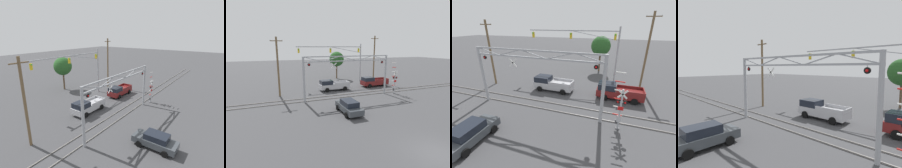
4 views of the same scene
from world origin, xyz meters
TOP-DOWN VIEW (x-y plane):
  - ground_plane at (0.00, 0.00)m, footprint 200.00×200.00m
  - rail_track_near at (0.00, 15.72)m, footprint 80.00×0.08m
  - rail_track_far at (0.00, 17.16)m, footprint 80.00×0.08m
  - crossing_gantry at (-0.01, 15.44)m, footprint 13.47×0.31m
  - crossing_signal_mast at (8.09, 14.89)m, footprint 1.16×0.35m
  - traffic_signal_span at (4.00, 25.38)m, footprint 13.58×0.39m
  - pickup_truck_lead at (-0.59, 20.68)m, footprint 5.29×2.22m
  - pickup_truck_following at (7.89, 20.88)m, footprint 5.33×2.22m
  - sedan_waiting at (-2.55, 9.64)m, footprint 2.00×4.37m
  - utility_pole_left at (-9.59, 20.05)m, footprint 1.80×0.28m
  - utility_pole_right at (11.09, 25.86)m, footprint 1.80×0.28m
  - background_tree_beyond_span at (4.45, 31.88)m, footprint 3.51×3.51m

SIDE VIEW (x-z plane):
  - ground_plane at x=0.00m, z-range 0.00..0.00m
  - rail_track_near at x=0.00m, z-range 0.00..0.10m
  - rail_track_far at x=0.00m, z-range 0.00..0.10m
  - sedan_waiting at x=-2.55m, z-range 0.01..1.56m
  - pickup_truck_lead at x=-0.59m, z-range -0.01..1.86m
  - pickup_truck_following at x=7.89m, z-range -0.01..1.86m
  - crossing_signal_mast at x=8.09m, z-range -0.69..4.47m
  - crossing_gantry at x=-0.01m, z-range 0.97..7.28m
  - utility_pole_left at x=-9.59m, z-range 0.15..9.17m
  - background_tree_beyond_span at x=4.45m, z-range 1.46..7.94m
  - utility_pole_right at x=11.09m, z-range 0.15..10.11m
  - traffic_signal_span at x=4.00m, z-range 1.66..9.85m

